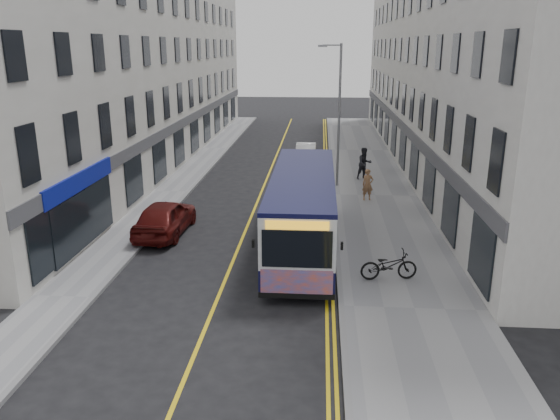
% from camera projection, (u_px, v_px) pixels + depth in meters
% --- Properties ---
extents(ground, '(140.00, 140.00, 0.00)m').
position_uv_depth(ground, '(222.00, 288.00, 18.52)').
color(ground, black).
rests_on(ground, ground).
extents(pavement_east, '(4.50, 64.00, 0.12)m').
position_uv_depth(pavement_east, '(375.00, 196.00, 29.51)').
color(pavement_east, gray).
rests_on(pavement_east, ground).
extents(pavement_west, '(2.00, 64.00, 0.12)m').
position_uv_depth(pavement_west, '(171.00, 192.00, 30.30)').
color(pavement_west, gray).
rests_on(pavement_west, ground).
extents(kerb_east, '(0.18, 64.00, 0.13)m').
position_uv_depth(kerb_east, '(333.00, 195.00, 29.67)').
color(kerb_east, slate).
rests_on(kerb_east, ground).
extents(kerb_west, '(0.18, 64.00, 0.13)m').
position_uv_depth(kerb_west, '(189.00, 192.00, 30.23)').
color(kerb_west, slate).
rests_on(kerb_west, ground).
extents(road_centre_line, '(0.12, 64.00, 0.01)m').
position_uv_depth(road_centre_line, '(260.00, 195.00, 29.97)').
color(road_centre_line, yellow).
rests_on(road_centre_line, ground).
extents(road_dbl_yellow_inner, '(0.10, 64.00, 0.01)m').
position_uv_depth(road_dbl_yellow_inner, '(325.00, 196.00, 29.72)').
color(road_dbl_yellow_inner, yellow).
rests_on(road_dbl_yellow_inner, ground).
extents(road_dbl_yellow_outer, '(0.10, 64.00, 0.01)m').
position_uv_depth(road_dbl_yellow_outer, '(329.00, 196.00, 29.70)').
color(road_dbl_yellow_outer, yellow).
rests_on(road_dbl_yellow_outer, ground).
extents(terrace_east, '(6.00, 46.00, 13.00)m').
position_uv_depth(terrace_east, '(448.00, 67.00, 35.84)').
color(terrace_east, silver).
rests_on(terrace_east, ground).
extents(terrace_west, '(6.00, 46.00, 13.00)m').
position_uv_depth(terrace_west, '(143.00, 66.00, 37.30)').
color(terrace_west, beige).
rests_on(terrace_west, ground).
extents(streetlamp, '(1.32, 0.18, 8.00)m').
position_uv_depth(streetlamp, '(338.00, 111.00, 30.30)').
color(streetlamp, gray).
rests_on(streetlamp, ground).
extents(city_bus, '(2.48, 10.59, 3.08)m').
position_uv_depth(city_bus, '(303.00, 208.00, 21.73)').
color(city_bus, black).
rests_on(city_bus, ground).
extents(bicycle, '(2.05, 0.97, 1.04)m').
position_uv_depth(bicycle, '(389.00, 265.00, 18.79)').
color(bicycle, black).
rests_on(bicycle, pavement_east).
extents(pedestrian_near, '(0.67, 0.51, 1.64)m').
position_uv_depth(pedestrian_near, '(368.00, 185.00, 28.37)').
color(pedestrian_near, '#976944').
rests_on(pedestrian_near, pavement_east).
extents(pedestrian_far, '(1.14, 1.03, 1.91)m').
position_uv_depth(pedestrian_far, '(364.00, 164.00, 32.73)').
color(pedestrian_far, black).
rests_on(pedestrian_far, pavement_east).
extents(car_white, '(1.39, 3.91, 1.28)m').
position_uv_depth(car_white, '(306.00, 153.00, 38.13)').
color(car_white, silver).
rests_on(car_white, ground).
extents(car_maroon, '(2.00, 4.58, 1.53)m').
position_uv_depth(car_maroon, '(165.00, 217.00, 23.59)').
color(car_maroon, '#4F0F0D').
rests_on(car_maroon, ground).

